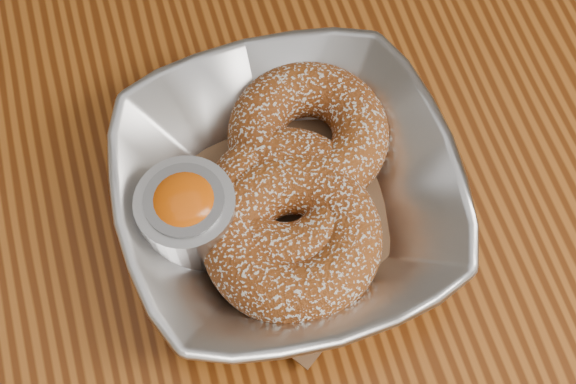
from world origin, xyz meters
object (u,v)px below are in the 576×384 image
object	(u,v)px
donut_back	(308,134)
ramekin	(188,215)
donut_front	(292,237)
table	(395,315)
donut_extra	(285,202)
serving_bowl	(288,195)

from	to	relation	value
donut_back	ramekin	distance (m)	0.09
donut_front	ramekin	size ratio (longest dim) A/B	1.84
ramekin	table	bearing A→B (deg)	-24.93
donut_back	table	bearing A→B (deg)	-66.93
table	donut_extra	world-z (taller)	donut_extra
donut_extra	ramekin	size ratio (longest dim) A/B	1.69
donut_extra	ramekin	world-z (taller)	ramekin
donut_back	ramekin	size ratio (longest dim) A/B	1.74
donut_back	donut_extra	xyz separation A→B (m)	(-0.03, -0.04, -0.00)
serving_bowl	donut_back	world-z (taller)	serving_bowl
table	ramekin	world-z (taller)	ramekin
serving_bowl	donut_front	bearing A→B (deg)	-101.56
serving_bowl	donut_extra	size ratio (longest dim) A/B	2.08
table	donut_back	distance (m)	0.16
donut_back	ramekin	world-z (taller)	ramekin
table	donut_front	xyz separation A→B (m)	(-0.07, 0.03, 0.13)
donut_back	serving_bowl	bearing A→B (deg)	-123.24
donut_front	donut_extra	size ratio (longest dim) A/B	1.08
serving_bowl	ramekin	bearing A→B (deg)	-179.85
table	donut_back	world-z (taller)	donut_back
table	donut_extra	xyz separation A→B (m)	(-0.07, 0.05, 0.13)
serving_bowl	donut_front	xyz separation A→B (m)	(-0.01, -0.03, 0.00)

